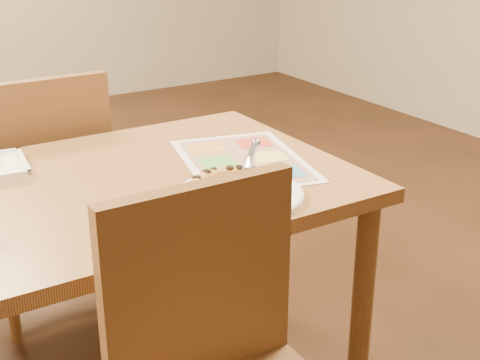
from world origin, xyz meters
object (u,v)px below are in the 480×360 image
pizza (236,188)px  menu (243,160)px  chair_far (44,170)px  plate (240,196)px  pizza_cutter (250,161)px  chair_near (223,355)px  dining_table (108,215)px

pizza → menu: pizza is taller
chair_far → menu: bearing=122.3°
chair_far → plate: chair_far is taller
pizza_cutter → pizza: bearing=159.5°
chair_near → menu: bearing=54.6°
pizza_cutter → chair_near: bearing=-172.0°
menu → chair_far: bearing=122.3°
chair_near → dining_table: bearing=90.0°
dining_table → menu: size_ratio=2.83×
chair_far → menu: 0.77m
pizza → menu: bearing=53.8°
chair_near → chair_far: size_ratio=1.00×
plate → chair_far: bearing=106.3°
plate → pizza_cutter: pizza_cutter is taller
plate → chair_near: bearing=-126.3°
chair_far → plate: bearing=106.3°
dining_table → chair_far: chair_far is taller
dining_table → chair_near: size_ratio=2.77×
plate → pizza_cutter: bearing=32.8°
menu → pizza: bearing=-126.2°
plate → pizza: (-0.01, 0.01, 0.02)m
pizza → pizza_cutter: size_ratio=2.16×
chair_near → plate: (0.25, 0.34, 0.16)m
dining_table → plate: size_ratio=4.12×
chair_near → menu: chair_near is taller
pizza_cutter → menu: size_ratio=0.24×
chair_near → pizza_cutter: chair_near is taller
dining_table → chair_far: size_ratio=2.77×
chair_near → pizza_cutter: 0.53m
chair_near → chair_far: same height
chair_near → pizza_cutter: size_ratio=4.34×
chair_near → plate: size_ratio=1.49×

